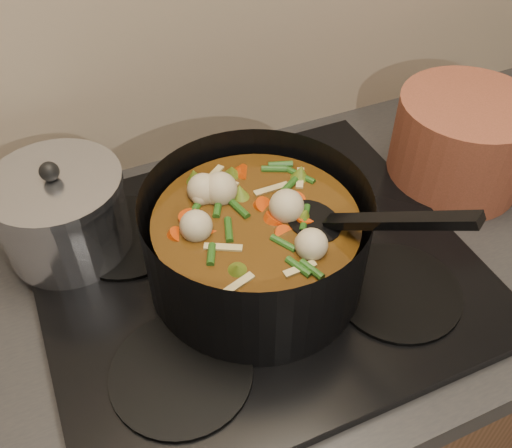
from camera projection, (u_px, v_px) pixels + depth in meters
name	position (u px, v px, depth m)	size (l,w,h in m)	color
counter	(256.00, 415.00, 1.18)	(2.64, 0.64, 0.91)	brown
stovetop	(256.00, 267.00, 0.85)	(0.62, 0.54, 0.03)	black
stockpot	(256.00, 242.00, 0.78)	(0.39, 0.40, 0.22)	black
saucepan	(63.00, 213.00, 0.83)	(0.19, 0.19, 0.16)	silver
terracotta_crock	(460.00, 142.00, 0.96)	(0.23, 0.23, 0.16)	brown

